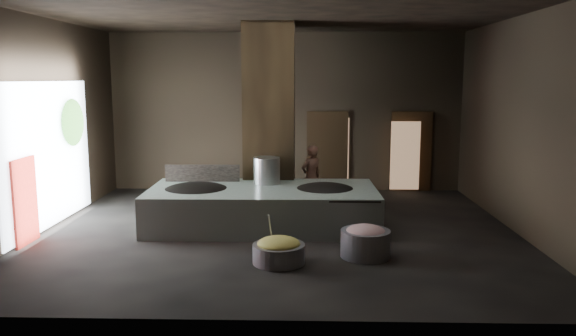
{
  "coord_description": "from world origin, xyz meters",
  "views": [
    {
      "loc": [
        0.54,
        -11.6,
        3.21
      ],
      "look_at": [
        0.18,
        0.66,
        1.25
      ],
      "focal_mm": 35.0,
      "sensor_mm": 36.0,
      "label": 1
    }
  ],
  "objects_px": {
    "hearth_platform": "(263,207)",
    "wok_right": "(325,193)",
    "wok_left": "(196,193)",
    "stock_pot": "(267,171)",
    "cook": "(311,177)",
    "meat_basin": "(365,244)",
    "veg_basin": "(279,254)"
  },
  "relations": [
    {
      "from": "wok_right",
      "to": "stock_pot",
      "type": "distance_m",
      "value": 1.44
    },
    {
      "from": "wok_right",
      "to": "meat_basin",
      "type": "distance_m",
      "value": 2.28
    },
    {
      "from": "hearth_platform",
      "to": "wok_left",
      "type": "height_order",
      "value": "wok_left"
    },
    {
      "from": "wok_left",
      "to": "wok_right",
      "type": "relative_size",
      "value": 1.07
    },
    {
      "from": "meat_basin",
      "to": "hearth_platform",
      "type": "bearing_deg",
      "value": 134.25
    },
    {
      "from": "hearth_platform",
      "to": "wok_left",
      "type": "distance_m",
      "value": 1.49
    },
    {
      "from": "veg_basin",
      "to": "meat_basin",
      "type": "relative_size",
      "value": 1.02
    },
    {
      "from": "wok_left",
      "to": "cook",
      "type": "relative_size",
      "value": 0.99
    },
    {
      "from": "stock_pot",
      "to": "cook",
      "type": "distance_m",
      "value": 1.69
    },
    {
      "from": "cook",
      "to": "meat_basin",
      "type": "bearing_deg",
      "value": 66.21
    },
    {
      "from": "wok_right",
      "to": "cook",
      "type": "relative_size",
      "value": 0.92
    },
    {
      "from": "hearth_platform",
      "to": "stock_pot",
      "type": "relative_size",
      "value": 7.67
    },
    {
      "from": "stock_pot",
      "to": "meat_basin",
      "type": "bearing_deg",
      "value": -53.12
    },
    {
      "from": "meat_basin",
      "to": "wok_right",
      "type": "bearing_deg",
      "value": 107.41
    },
    {
      "from": "cook",
      "to": "meat_basin",
      "type": "distance_m",
      "value": 4.07
    },
    {
      "from": "wok_left",
      "to": "meat_basin",
      "type": "height_order",
      "value": "wok_left"
    },
    {
      "from": "wok_left",
      "to": "meat_basin",
      "type": "distance_m",
      "value": 4.04
    },
    {
      "from": "veg_basin",
      "to": "meat_basin",
      "type": "xyz_separation_m",
      "value": [
        1.56,
        0.4,
        0.08
      ]
    },
    {
      "from": "wok_right",
      "to": "stock_pot",
      "type": "bearing_deg",
      "value": 158.96
    },
    {
      "from": "wok_left",
      "to": "cook",
      "type": "height_order",
      "value": "cook"
    },
    {
      "from": "hearth_platform",
      "to": "wok_right",
      "type": "xyz_separation_m",
      "value": [
        1.35,
        0.05,
        0.32
      ]
    },
    {
      "from": "wok_left",
      "to": "stock_pot",
      "type": "xyz_separation_m",
      "value": [
        1.5,
        0.6,
        0.38
      ]
    },
    {
      "from": "hearth_platform",
      "to": "wok_left",
      "type": "relative_size",
      "value": 3.17
    },
    {
      "from": "wok_left",
      "to": "cook",
      "type": "xyz_separation_m",
      "value": [
        2.53,
        1.9,
        0.04
      ]
    },
    {
      "from": "stock_pot",
      "to": "veg_basin",
      "type": "xyz_separation_m",
      "value": [
        0.41,
        -3.01,
        -0.96
      ]
    },
    {
      "from": "cook",
      "to": "stock_pot",
      "type": "bearing_deg",
      "value": 14.54
    },
    {
      "from": "wok_left",
      "to": "wok_right",
      "type": "distance_m",
      "value": 2.8
    },
    {
      "from": "veg_basin",
      "to": "hearth_platform",
      "type": "bearing_deg",
      "value": 100.51
    },
    {
      "from": "cook",
      "to": "veg_basin",
      "type": "distance_m",
      "value": 4.4
    },
    {
      "from": "wok_right",
      "to": "meat_basin",
      "type": "relative_size",
      "value": 1.6
    },
    {
      "from": "cook",
      "to": "veg_basin",
      "type": "height_order",
      "value": "cook"
    },
    {
      "from": "wok_right",
      "to": "hearth_platform",
      "type": "bearing_deg",
      "value": -177.88
    }
  ]
}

